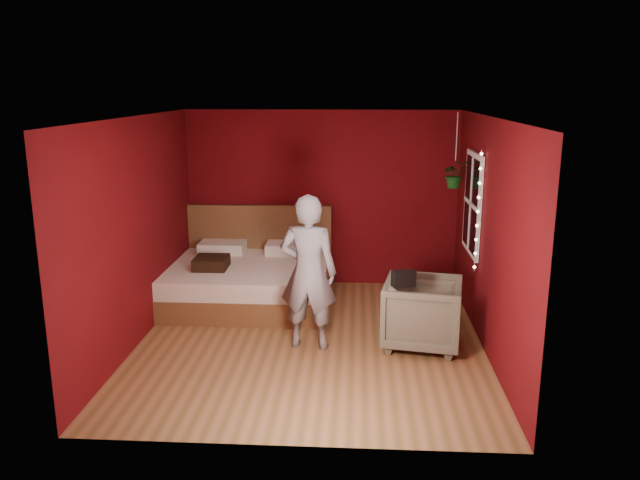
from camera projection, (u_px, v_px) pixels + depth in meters
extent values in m
plane|color=#96633C|center=(311.00, 340.00, 7.39)|extent=(4.50, 4.50, 0.00)
cube|color=#5A090E|center=(322.00, 199.00, 9.27)|extent=(4.00, 0.02, 2.60)
cube|color=#5A090E|center=(289.00, 299.00, 4.89)|extent=(4.00, 0.02, 2.60)
cube|color=#5A090E|center=(137.00, 231.00, 7.20)|extent=(0.02, 4.50, 2.60)
cube|color=#5A090E|center=(489.00, 236.00, 6.96)|extent=(0.02, 4.50, 2.60)
cube|color=white|center=(310.00, 116.00, 6.77)|extent=(4.00, 4.50, 0.02)
cube|color=white|center=(473.00, 204.00, 7.79)|extent=(0.04, 0.97, 1.27)
cube|color=black|center=(471.00, 204.00, 7.79)|extent=(0.02, 0.85, 1.15)
cube|color=white|center=(471.00, 204.00, 7.79)|extent=(0.03, 0.05, 1.15)
cube|color=white|center=(471.00, 204.00, 7.79)|extent=(0.03, 0.85, 0.05)
cylinder|color=silver|center=(478.00, 212.00, 7.28)|extent=(0.01, 0.01, 1.45)
sphere|color=#FFF2CC|center=(474.00, 267.00, 7.45)|extent=(0.04, 0.04, 0.04)
sphere|color=#FFF2CC|center=(475.00, 253.00, 7.41)|extent=(0.04, 0.04, 0.04)
sphere|color=#FFF2CC|center=(476.00, 240.00, 7.37)|extent=(0.04, 0.04, 0.04)
sphere|color=#FFF2CC|center=(477.00, 226.00, 7.32)|extent=(0.04, 0.04, 0.04)
sphere|color=#FFF2CC|center=(478.00, 212.00, 7.28)|extent=(0.04, 0.04, 0.04)
sphere|color=#FFF2CC|center=(479.00, 197.00, 7.24)|extent=(0.04, 0.04, 0.04)
sphere|color=#FFF2CC|center=(480.00, 183.00, 7.20)|extent=(0.04, 0.04, 0.04)
sphere|color=#FFF2CC|center=(481.00, 169.00, 7.16)|extent=(0.04, 0.04, 0.04)
sphere|color=#FFF2CC|center=(481.00, 154.00, 7.12)|extent=(0.04, 0.04, 0.04)
cube|color=brown|center=(249.00, 292.00, 8.64)|extent=(2.19, 1.87, 0.31)
cube|color=silver|center=(249.00, 273.00, 8.58)|extent=(2.15, 1.83, 0.24)
cube|color=brown|center=(258.00, 245.00, 9.39)|extent=(2.19, 0.09, 1.21)
cube|color=silver|center=(222.00, 247.00, 9.16)|extent=(0.66, 0.42, 0.15)
cube|color=silver|center=(289.00, 248.00, 9.11)|extent=(0.66, 0.42, 0.15)
imported|color=gray|center=(308.00, 272.00, 7.00)|extent=(0.70, 0.50, 1.78)
imported|color=#676651|center=(423.00, 313.00, 7.13)|extent=(1.01, 0.99, 0.80)
cube|color=black|center=(404.00, 279.00, 6.80)|extent=(0.28, 0.20, 0.18)
cube|color=black|center=(211.00, 263.00, 8.35)|extent=(0.44, 0.44, 0.16)
cylinder|color=silver|center=(457.00, 137.00, 8.07)|extent=(0.01, 0.01, 0.62)
imported|color=#185117|center=(455.00, 174.00, 8.19)|extent=(0.39, 0.36, 0.36)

